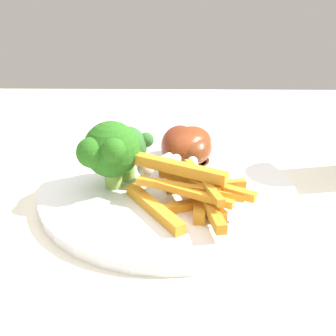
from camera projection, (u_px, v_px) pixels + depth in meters
The scene contains 8 objects.
dining_table at pixel (147, 281), 0.46m from camera, with size 1.05×0.83×0.74m.
dinner_plate at pixel (168, 188), 0.44m from camera, with size 0.29×0.29×0.01m, color white.
broccoli_floret_front at pixel (109, 151), 0.41m from camera, with size 0.07×0.06×0.08m.
broccoli_floret_middle at pixel (127, 147), 0.43m from camera, with size 0.05×0.05×0.06m.
carrot_fries_pile at pixel (192, 191), 0.38m from camera, with size 0.13×0.13×0.04m.
chicken_drumstick_near at pixel (187, 147), 0.48m from camera, with size 0.12×0.10×0.05m.
chicken_drumstick_far at pixel (191, 148), 0.48m from camera, with size 0.12×0.05×0.04m.
chicken_drumstick_extra at pixel (179, 146), 0.48m from camera, with size 0.13×0.05×0.04m.
Camera 1 is at (-0.36, -0.03, 0.95)m, focal length 40.77 mm.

